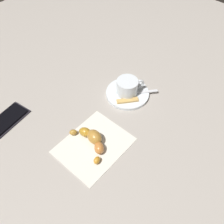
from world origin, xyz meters
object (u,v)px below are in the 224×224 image
saucer (127,93)px  sugar_packet (127,100)px  cell_phone (4,122)px  teaspoon (131,94)px  napkin (94,145)px  croissant (93,139)px  espresso_cup (128,87)px

saucer → sugar_packet: bearing=-140.9°
cell_phone → teaspoon: bearing=-32.4°
saucer → napkin: 0.22m
teaspoon → napkin: (-0.22, -0.04, -0.01)m
napkin → croissant: bearing=59.1°
napkin → croissant: croissant is taller
sugar_packet → espresso_cup: bearing=79.4°
saucer → sugar_packet: (-0.03, -0.02, 0.01)m
espresso_cup → cell_phone: 0.40m
saucer → espresso_cup: 0.03m
napkin → sugar_packet: bearing=9.6°
napkin → cell_phone: size_ratio=1.20×
espresso_cup → teaspoon: 0.03m
espresso_cup → croissant: size_ratio=0.63×
espresso_cup → croissant: bearing=-167.2°
sugar_packet → napkin: bearing=-131.7°
espresso_cup → teaspoon: size_ratio=0.75×
teaspoon → napkin: 0.22m
cell_phone → croissant: bearing=-62.5°
sugar_packet → croissant: bearing=-134.1°
croissant → espresso_cup: bearing=12.8°
sugar_packet → napkin: sugar_packet is taller
saucer → cell_phone: (-0.34, 0.20, -0.00)m
saucer → napkin: (-0.22, -0.06, -0.00)m
espresso_cup → napkin: espresso_cup is taller
croissant → cell_phone: 0.28m
saucer → cell_phone: saucer is taller
espresso_cup → teaspoon: (0.00, -0.01, -0.02)m
espresso_cup → sugar_packet: 0.05m
sugar_packet → teaspoon: bearing=57.5°
sugar_packet → cell_phone: size_ratio=0.43×
teaspoon → cell_phone: bearing=147.6°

